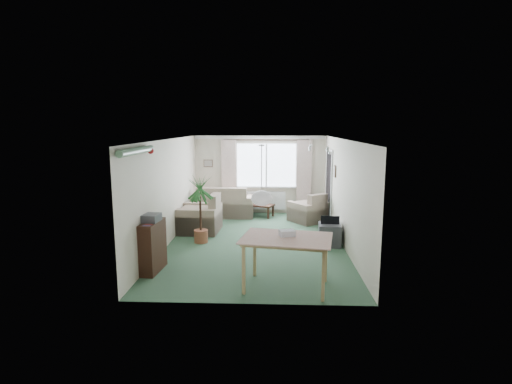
{
  "coord_description": "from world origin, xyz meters",
  "views": [
    {
      "loc": [
        0.38,
        -9.0,
        2.71
      ],
      "look_at": [
        0.0,
        0.3,
        1.15
      ],
      "focal_mm": 28.0,
      "sensor_mm": 36.0,
      "label": 1
    }
  ],
  "objects_px": {
    "armchair_left": "(199,213)",
    "bookshelf": "(153,246)",
    "sofa": "(223,201)",
    "pet_bed": "(277,240)",
    "dining_table": "(286,263)",
    "coffee_table": "(260,210)",
    "tv_cube": "(330,235)",
    "houseplant": "(200,209)",
    "armchair_corner": "(309,207)"
  },
  "relations": [
    {
      "from": "armchair_left",
      "to": "houseplant",
      "type": "xyz_separation_m",
      "value": [
        0.22,
        -0.99,
        0.31
      ]
    },
    {
      "from": "sofa",
      "to": "bookshelf",
      "type": "distance_m",
      "value": 4.72
    },
    {
      "from": "coffee_table",
      "to": "bookshelf",
      "type": "relative_size",
      "value": 0.87
    },
    {
      "from": "houseplant",
      "to": "bookshelf",
      "type": "bearing_deg",
      "value": -106.78
    },
    {
      "from": "bookshelf",
      "to": "houseplant",
      "type": "bearing_deg",
      "value": 77.77
    },
    {
      "from": "sofa",
      "to": "pet_bed",
      "type": "height_order",
      "value": "sofa"
    },
    {
      "from": "sofa",
      "to": "pet_bed",
      "type": "bearing_deg",
      "value": 119.47
    },
    {
      "from": "armchair_left",
      "to": "dining_table",
      "type": "relative_size",
      "value": 0.8
    },
    {
      "from": "sofa",
      "to": "armchair_left",
      "type": "height_order",
      "value": "armchair_left"
    },
    {
      "from": "coffee_table",
      "to": "pet_bed",
      "type": "bearing_deg",
      "value": -79.35
    },
    {
      "from": "coffee_table",
      "to": "dining_table",
      "type": "bearing_deg",
      "value": -83.37
    },
    {
      "from": "armchair_left",
      "to": "bookshelf",
      "type": "relative_size",
      "value": 1.15
    },
    {
      "from": "sofa",
      "to": "dining_table",
      "type": "relative_size",
      "value": 1.34
    },
    {
      "from": "sofa",
      "to": "pet_bed",
      "type": "xyz_separation_m",
      "value": [
        1.61,
        -2.7,
        -0.4
      ]
    },
    {
      "from": "armchair_left",
      "to": "houseplant",
      "type": "bearing_deg",
      "value": 15.82
    },
    {
      "from": "houseplant",
      "to": "sofa",
      "type": "bearing_deg",
      "value": 86.41
    },
    {
      "from": "armchair_corner",
      "to": "houseplant",
      "type": "height_order",
      "value": "houseplant"
    },
    {
      "from": "armchair_corner",
      "to": "armchair_left",
      "type": "height_order",
      "value": "armchair_left"
    },
    {
      "from": "armchair_left",
      "to": "tv_cube",
      "type": "relative_size",
      "value": 2.0
    },
    {
      "from": "coffee_table",
      "to": "tv_cube",
      "type": "distance_m",
      "value": 3.32
    },
    {
      "from": "armchair_left",
      "to": "bookshelf",
      "type": "distance_m",
      "value": 2.89
    },
    {
      "from": "dining_table",
      "to": "armchair_corner",
      "type": "bearing_deg",
      "value": 80.32
    },
    {
      "from": "sofa",
      "to": "coffee_table",
      "type": "distance_m",
      "value": 1.14
    },
    {
      "from": "tv_cube",
      "to": "sofa",
      "type": "bearing_deg",
      "value": 138.43
    },
    {
      "from": "armchair_left",
      "to": "houseplant",
      "type": "relative_size",
      "value": 0.68
    },
    {
      "from": "bookshelf",
      "to": "houseplant",
      "type": "distance_m",
      "value": 1.98
    },
    {
      "from": "dining_table",
      "to": "tv_cube",
      "type": "height_order",
      "value": "dining_table"
    },
    {
      "from": "sofa",
      "to": "houseplant",
      "type": "relative_size",
      "value": 1.15
    },
    {
      "from": "armchair_corner",
      "to": "tv_cube",
      "type": "bearing_deg",
      "value": 61.26
    },
    {
      "from": "bookshelf",
      "to": "dining_table",
      "type": "xyz_separation_m",
      "value": [
        2.47,
        -0.69,
        -0.05
      ]
    },
    {
      "from": "armchair_corner",
      "to": "pet_bed",
      "type": "height_order",
      "value": "armchair_corner"
    },
    {
      "from": "tv_cube",
      "to": "houseplant",
      "type": "bearing_deg",
      "value": -177.58
    },
    {
      "from": "dining_table",
      "to": "sofa",
      "type": "bearing_deg",
      "value": 107.89
    },
    {
      "from": "houseplant",
      "to": "pet_bed",
      "type": "relative_size",
      "value": 2.98
    },
    {
      "from": "armchair_corner",
      "to": "armchair_left",
      "type": "bearing_deg",
      "value": -13.31
    },
    {
      "from": "armchair_corner",
      "to": "tv_cube",
      "type": "xyz_separation_m",
      "value": [
        0.26,
        -2.28,
        -0.17
      ]
    },
    {
      "from": "houseplant",
      "to": "tv_cube",
      "type": "distance_m",
      "value": 3.03
    },
    {
      "from": "coffee_table",
      "to": "pet_bed",
      "type": "distance_m",
      "value": 2.73
    },
    {
      "from": "armchair_left",
      "to": "pet_bed",
      "type": "relative_size",
      "value": 2.04
    },
    {
      "from": "bookshelf",
      "to": "dining_table",
      "type": "relative_size",
      "value": 0.69
    },
    {
      "from": "coffee_table",
      "to": "houseplant",
      "type": "distance_m",
      "value": 3.11
    },
    {
      "from": "sofa",
      "to": "armchair_left",
      "type": "distance_m",
      "value": 1.84
    },
    {
      "from": "bookshelf",
      "to": "coffee_table",
      "type": "bearing_deg",
      "value": 72.81
    },
    {
      "from": "armchair_left",
      "to": "pet_bed",
      "type": "height_order",
      "value": "armchair_left"
    },
    {
      "from": "sofa",
      "to": "tv_cube",
      "type": "height_order",
      "value": "sofa"
    },
    {
      "from": "armchair_corner",
      "to": "coffee_table",
      "type": "height_order",
      "value": "armchair_corner"
    },
    {
      "from": "armchair_corner",
      "to": "bookshelf",
      "type": "height_order",
      "value": "bookshelf"
    },
    {
      "from": "tv_cube",
      "to": "pet_bed",
      "type": "bearing_deg",
      "value": 175.66
    },
    {
      "from": "bookshelf",
      "to": "houseplant",
      "type": "relative_size",
      "value": 0.6
    },
    {
      "from": "armchair_corner",
      "to": "tv_cube",
      "type": "height_order",
      "value": "armchair_corner"
    }
  ]
}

